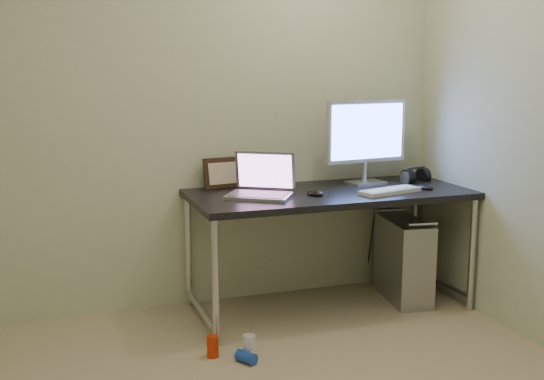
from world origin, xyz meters
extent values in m
cube|color=beige|center=(0.00, 1.75, 1.25)|extent=(3.50, 0.02, 2.50)
cube|color=black|center=(0.89, 1.37, 0.73)|extent=(1.71, 0.75, 0.04)
cylinder|color=silver|center=(0.08, 1.04, 0.35)|extent=(0.04, 0.04, 0.71)
cylinder|color=silver|center=(0.08, 1.71, 0.35)|extent=(0.04, 0.04, 0.71)
cylinder|color=silver|center=(1.71, 1.04, 0.35)|extent=(0.04, 0.04, 0.71)
cylinder|color=silver|center=(1.71, 1.71, 0.35)|extent=(0.04, 0.04, 0.71)
cylinder|color=silver|center=(0.08, 1.37, 0.08)|extent=(0.04, 0.67, 0.04)
cylinder|color=silver|center=(1.71, 1.37, 0.08)|extent=(0.04, 0.67, 0.04)
cube|color=#A2A2A6|center=(1.42, 1.36, 0.26)|extent=(0.29, 0.53, 0.53)
cylinder|color=silver|center=(1.42, 1.15, 0.55)|extent=(0.19, 0.05, 0.03)
cylinder|color=silver|center=(1.42, 1.57, 0.55)|extent=(0.19, 0.05, 0.03)
cylinder|color=black|center=(1.37, 1.70, 0.40)|extent=(0.01, 0.16, 0.69)
cylinder|color=black|center=(1.46, 1.68, 0.38)|extent=(0.02, 0.11, 0.71)
cylinder|color=red|center=(0.02, 0.90, 0.06)|extent=(0.08, 0.08, 0.12)
cylinder|color=white|center=(0.20, 0.83, 0.06)|extent=(0.09, 0.09, 0.12)
cylinder|color=blue|center=(0.16, 0.77, 0.03)|extent=(0.11, 0.13, 0.06)
cube|color=silver|center=(0.42, 1.33, 0.76)|extent=(0.45, 0.42, 0.02)
cube|color=slate|center=(0.42, 1.33, 0.77)|extent=(0.39, 0.36, 0.00)
cube|color=gray|center=(0.50, 1.45, 0.89)|extent=(0.33, 0.24, 0.23)
cube|color=#7F4F7C|center=(0.50, 1.44, 0.89)|extent=(0.30, 0.21, 0.20)
cube|color=silver|center=(1.21, 1.52, 0.76)|extent=(0.25, 0.19, 0.02)
cylinder|color=silver|center=(1.21, 1.54, 0.83)|extent=(0.04, 0.04, 0.13)
cube|color=silver|center=(1.21, 1.53, 1.09)|extent=(0.58, 0.10, 0.40)
cube|color=#5278FF|center=(1.21, 1.51, 1.09)|extent=(0.52, 0.07, 0.35)
cube|color=silver|center=(1.21, 1.20, 0.76)|extent=(0.42, 0.23, 0.02)
ellipsoid|color=black|center=(1.48, 1.23, 0.77)|extent=(0.10, 0.12, 0.04)
ellipsoid|color=black|center=(0.75, 1.28, 0.77)|extent=(0.11, 0.14, 0.04)
cylinder|color=black|center=(1.50, 1.49, 0.78)|extent=(0.07, 0.12, 0.11)
cylinder|color=black|center=(1.63, 1.49, 0.78)|extent=(0.07, 0.12, 0.11)
cube|color=black|center=(1.57, 1.49, 0.84)|extent=(0.15, 0.05, 0.01)
cube|color=black|center=(0.30, 1.69, 0.85)|extent=(0.25, 0.10, 0.19)
cylinder|color=silver|center=(0.51, 1.67, 0.79)|extent=(0.01, 0.01, 0.09)
cylinder|color=silver|center=(0.51, 1.67, 0.85)|extent=(0.04, 0.03, 0.04)
camera|label=1|loc=(-0.81, -2.37, 1.53)|focal=45.00mm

